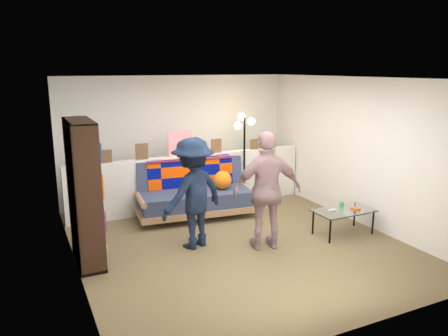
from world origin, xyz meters
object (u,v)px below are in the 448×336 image
at_px(coffee_table, 344,212).
at_px(bookshelf, 84,198).
at_px(floor_lamp, 244,141).
at_px(person_left, 193,193).
at_px(person_right, 267,191).
at_px(futon_sofa, 195,193).

bearing_deg(coffee_table, bookshelf, 169.41).
relative_size(bookshelf, floor_lamp, 1.11).
height_order(floor_lamp, person_left, floor_lamp).
xyz_separation_m(bookshelf, coffee_table, (3.74, -0.70, -0.52)).
bearing_deg(coffee_table, person_left, 166.11).
bearing_deg(floor_lamp, bookshelf, -156.15).
height_order(bookshelf, person_right, bookshelf).
bearing_deg(person_right, bookshelf, -2.04).
relative_size(bookshelf, person_right, 1.12).
distance_m(bookshelf, person_right, 2.47).
distance_m(bookshelf, floor_lamp, 3.37).
distance_m(coffee_table, person_right, 1.43).
xyz_separation_m(coffee_table, person_left, (-2.28, 0.56, 0.44)).
relative_size(floor_lamp, person_right, 1.01).
xyz_separation_m(futon_sofa, person_left, (-0.53, -1.26, 0.40)).
bearing_deg(bookshelf, person_right, -14.77).
bearing_deg(person_left, floor_lamp, -156.87).
xyz_separation_m(coffee_table, person_right, (-1.35, 0.07, 0.48)).
distance_m(coffee_table, person_left, 2.38).
height_order(futon_sofa, coffee_table, futon_sofa).
height_order(floor_lamp, person_right, floor_lamp).
bearing_deg(futon_sofa, floor_lamp, 12.34).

